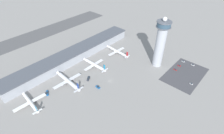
{
  "coord_description": "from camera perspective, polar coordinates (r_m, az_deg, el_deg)",
  "views": [
    {
      "loc": [
        -117.67,
        -108.74,
        142.14
      ],
      "look_at": [
        14.08,
        9.71,
        8.85
      ],
      "focal_mm": 28.0,
      "sensor_mm": 36.0,
      "label": 1
    }
  ],
  "objects": [
    {
      "name": "airplane_gate_bravo",
      "position": [
        213.87,
        -14.24,
        -4.4
      ],
      "size": [
        37.33,
        44.67,
        14.05
      ],
      "color": "silver",
      "rests_on": "ground"
    },
    {
      "name": "car_blue_compact",
      "position": [
        263.98,
        24.86,
        0.65
      ],
      "size": [
        1.9,
        4.6,
        1.38
      ],
      "color": "black",
      "rests_on": "ground"
    },
    {
      "name": "ground_plane",
      "position": [
        214.19,
        -0.59,
        -4.62
      ],
      "size": [
        1000.0,
        1000.0,
        0.0
      ],
      "primitive_type": "plane",
      "color": "gray"
    },
    {
      "name": "service_truck_catering",
      "position": [
        218.08,
        -7.7,
        -3.75
      ],
      "size": [
        7.73,
        6.18,
        3.16
      ],
      "color": "black",
      "rests_on": "ground"
    },
    {
      "name": "airplane_gate_delta",
      "position": [
        262.29,
        1.65,
        5.14
      ],
      "size": [
        31.51,
        42.85,
        11.62
      ],
      "color": "white",
      "rests_on": "ground"
    },
    {
      "name": "control_tower",
      "position": [
        230.96,
        15.55,
        7.69
      ],
      "size": [
        18.15,
        18.15,
        67.76
      ],
      "color": "#ADB2BC",
      "rests_on": "ground"
    },
    {
      "name": "service_truck_fuel",
      "position": [
        205.75,
        -4.61,
        -6.57
      ],
      "size": [
        2.66,
        5.93,
        2.47
      ],
      "color": "black",
      "rests_on": "ground"
    },
    {
      "name": "airplane_gate_charlie",
      "position": [
        235.22,
        -5.79,
        0.76
      ],
      "size": [
        32.26,
        40.08,
        12.67
      ],
      "color": "white",
      "rests_on": "ground"
    },
    {
      "name": "airplane_gate_alpha",
      "position": [
        203.32,
        -25.12,
        -10.42
      ],
      "size": [
        34.59,
        35.23,
        11.3
      ],
      "color": "white",
      "rests_on": "ground"
    },
    {
      "name": "car_green_van",
      "position": [
        245.85,
        19.96,
        -0.79
      ],
      "size": [
        2.0,
        4.31,
        1.37
      ],
      "color": "black",
      "rests_on": "ground"
    },
    {
      "name": "car_silver_sedan",
      "position": [
        265.91,
        22.22,
        1.71
      ],
      "size": [
        1.86,
        4.34,
        1.43
      ],
      "color": "black",
      "rests_on": "ground"
    },
    {
      "name": "terminal_building",
      "position": [
        252.88,
        -12.42,
        3.81
      ],
      "size": [
        202.46,
        25.0,
        14.64
      ],
      "color": "#A3A8B2",
      "rests_on": "ground"
    },
    {
      "name": "parking_lot_surface",
      "position": [
        243.13,
        22.68,
        -2.17
      ],
      "size": [
        64.0,
        40.0,
        0.01
      ],
      "primitive_type": "cube",
      "color": "#424247",
      "rests_on": "ground"
    },
    {
      "name": "car_black_suv",
      "position": [
        255.35,
        21.1,
        0.45
      ],
      "size": [
        2.01,
        4.28,
        1.38
      ],
      "color": "black",
      "rests_on": "ground"
    },
    {
      "name": "car_white_wagon",
      "position": [
        230.45,
        24.47,
        -4.97
      ],
      "size": [
        1.99,
        4.05,
        1.47
      ],
      "color": "black",
      "rests_on": "ground"
    },
    {
      "name": "runway_strip",
      "position": [
        344.23,
        -23.87,
        9.33
      ],
      "size": [
        303.7,
        44.0,
        0.01
      ],
      "primitive_type": "cube",
      "color": "#515154",
      "rests_on": "ground"
    },
    {
      "name": "service_truck_baggage",
      "position": [
        211.07,
        -20.4,
        -7.97
      ],
      "size": [
        5.7,
        7.93,
        2.82
      ],
      "color": "black",
      "rests_on": "ground"
    }
  ]
}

